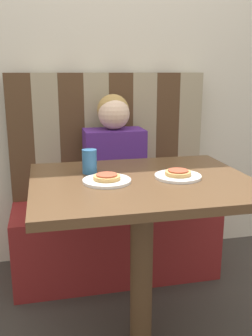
{
  "coord_description": "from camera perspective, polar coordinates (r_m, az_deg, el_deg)",
  "views": [
    {
      "loc": [
        -0.39,
        -1.44,
        1.21
      ],
      "look_at": [
        0.0,
        0.32,
        0.74
      ],
      "focal_mm": 40.0,
      "sensor_mm": 36.0,
      "label": 1
    }
  ],
  "objects": [
    {
      "name": "person",
      "position": [
        2.16,
        -1.84,
        2.39
      ],
      "size": [
        0.34,
        0.21,
        0.64
      ],
      "color": "#4C237A",
      "rests_on": "booth_seat"
    },
    {
      "name": "booth_backrest",
      "position": [
        2.34,
        -2.74,
        4.98
      ],
      "size": [
        1.19,
        0.09,
        0.76
      ],
      "color": "#4C331E",
      "rests_on": "booth_seat"
    },
    {
      "name": "pizza_right",
      "position": [
        1.59,
        7.93,
        -0.71
      ],
      "size": [
        0.11,
        0.11,
        0.02
      ],
      "color": "tan",
      "rests_on": "plate_right"
    },
    {
      "name": "plate_right",
      "position": [
        1.59,
        7.91,
        -1.26
      ],
      "size": [
        0.2,
        0.2,
        0.01
      ],
      "color": "white",
      "rests_on": "dining_table"
    },
    {
      "name": "wall_back",
      "position": [
        2.4,
        -3.3,
        16.62
      ],
      "size": [
        7.0,
        0.05,
        2.6
      ],
      "color": "beige",
      "rests_on": "ground_plane"
    },
    {
      "name": "drinking_cup",
      "position": [
        1.64,
        -5.59,
        1.01
      ],
      "size": [
        0.06,
        0.06,
        0.11
      ],
      "color": "#2D669E",
      "rests_on": "dining_table"
    },
    {
      "name": "pizza_left",
      "position": [
        1.51,
        -2.94,
        -1.37
      ],
      "size": [
        0.11,
        0.11,
        0.02
      ],
      "color": "tan",
      "rests_on": "plate_left"
    },
    {
      "name": "plate_left",
      "position": [
        1.52,
        -2.93,
        -1.95
      ],
      "size": [
        0.2,
        0.2,
        0.01
      ],
      "color": "white",
      "rests_on": "dining_table"
    },
    {
      "name": "dining_table",
      "position": [
        1.59,
        2.48,
        -5.5
      ],
      "size": [
        0.92,
        0.74,
        0.78
      ],
      "color": "brown",
      "rests_on": "ground_plane"
    },
    {
      "name": "booth_seat",
      "position": [
        2.33,
        -1.71,
        -10.57
      ],
      "size": [
        1.19,
        0.48,
        0.45
      ],
      "color": "maroon",
      "rests_on": "ground_plane"
    }
  ]
}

